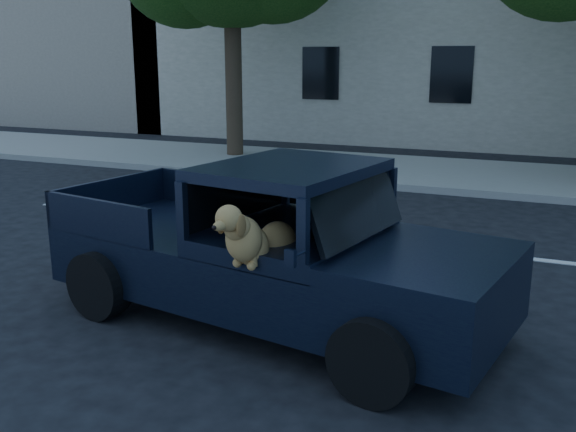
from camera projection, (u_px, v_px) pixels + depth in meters
name	position (u px, v px, depth m)	size (l,w,h in m)	color
ground	(155.00, 304.00, 7.26)	(120.00, 120.00, 0.00)	black
far_sidewalk	(375.00, 169.00, 15.45)	(60.00, 4.00, 0.15)	gray
lane_stripes	(400.00, 244.00, 9.53)	(21.60, 0.14, 0.01)	silver
building_left	(76.00, 24.00, 26.71)	(12.00, 6.00, 8.00)	tan
pickup_truck	(265.00, 268.00, 6.67)	(5.00, 2.82, 1.70)	black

